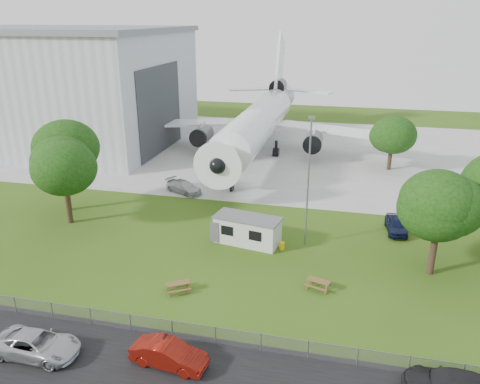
% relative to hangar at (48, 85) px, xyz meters
% --- Properties ---
extents(ground, '(160.00, 160.00, 0.00)m').
position_rel_hangar_xyz_m(ground, '(37.97, -36.00, -9.41)').
color(ground, '#43641A').
extents(asphalt_strip, '(120.00, 8.00, 0.02)m').
position_rel_hangar_xyz_m(asphalt_strip, '(37.97, -49.00, -9.40)').
color(asphalt_strip, black).
rests_on(asphalt_strip, ground).
extents(concrete_apron, '(120.00, 46.00, 0.03)m').
position_rel_hangar_xyz_m(concrete_apron, '(37.97, 2.00, -9.39)').
color(concrete_apron, '#B7B7B2').
rests_on(concrete_apron, ground).
extents(hangar, '(43.00, 31.00, 18.55)m').
position_rel_hangar_xyz_m(hangar, '(0.00, 0.00, 0.00)').
color(hangar, '#B2B7BC').
rests_on(hangar, ground).
extents(airliner, '(46.36, 47.73, 17.69)m').
position_rel_hangar_xyz_m(airliner, '(35.97, -0.14, -4.14)').
color(airliner, white).
rests_on(airliner, ground).
extents(site_cabin, '(6.94, 3.79, 2.62)m').
position_rel_hangar_xyz_m(site_cabin, '(40.84, -30.73, -8.09)').
color(site_cabin, beige).
rests_on(site_cabin, ground).
extents(picnic_west, '(2.32, 2.23, 0.76)m').
position_rel_hangar_xyz_m(picnic_west, '(37.41, -40.20, -9.41)').
color(picnic_west, brown).
rests_on(picnic_west, ground).
extents(picnic_east, '(2.17, 1.98, 0.76)m').
position_rel_hangar_xyz_m(picnic_east, '(48.01, -37.27, -9.41)').
color(picnic_east, brown).
rests_on(picnic_east, ground).
extents(fence, '(58.00, 0.04, 1.30)m').
position_rel_hangar_xyz_m(fence, '(37.97, -45.50, -9.41)').
color(fence, gray).
rests_on(fence, ground).
extents(lamp_mast, '(0.16, 0.16, 12.00)m').
position_rel_hangar_xyz_m(lamp_mast, '(46.17, -29.80, -3.41)').
color(lamp_mast, slate).
rests_on(lamp_mast, ground).
extents(tree_west_big, '(7.48, 7.48, 10.16)m').
position_rel_hangar_xyz_m(tree_west_big, '(19.89, -27.43, -3.00)').
color(tree_west_big, '#382619').
rests_on(tree_west_big, ground).
extents(tree_west_small, '(6.94, 6.94, 9.67)m').
position_rel_hangar_xyz_m(tree_west_small, '(21.93, -30.43, -3.22)').
color(tree_west_small, '#382619').
rests_on(tree_west_small, ground).
extents(tree_east_front, '(6.52, 6.52, 8.99)m').
position_rel_hangar_xyz_m(tree_east_front, '(56.87, -32.76, -3.69)').
color(tree_east_front, '#382619').
rests_on(tree_east_front, ground).
extents(tree_far_apron, '(6.37, 6.37, 8.30)m').
position_rel_hangar_xyz_m(tree_far_apron, '(55.22, -4.14, -4.31)').
color(tree_far_apron, '#382619').
rests_on(tree_far_apron, ground).
extents(car_centre_sedan, '(4.93, 2.19, 1.57)m').
position_rel_hangar_xyz_m(car_centre_sedan, '(39.76, -48.07, -8.62)').
color(car_centre_sedan, maroon).
rests_on(car_centre_sedan, ground).
extents(car_west_estate, '(5.54, 2.56, 1.54)m').
position_rel_hangar_xyz_m(car_west_estate, '(31.33, -49.12, -8.64)').
color(car_west_estate, '#AFB0B6').
rests_on(car_west_estate, ground).
extents(car_ne_hatch, '(2.17, 4.65, 1.54)m').
position_rel_hangar_xyz_m(car_ne_hatch, '(54.67, -25.08, -8.64)').
color(car_ne_hatch, black).
rests_on(car_ne_hatch, ground).
extents(car_ne_sedan, '(2.56, 4.12, 1.28)m').
position_rel_hangar_xyz_m(car_ne_sedan, '(56.84, -23.42, -8.77)').
color(car_ne_sedan, maroon).
rests_on(car_ne_sedan, ground).
extents(car_apron_van, '(5.36, 4.08, 1.45)m').
position_rel_hangar_xyz_m(car_apron_van, '(30.44, -19.40, -8.68)').
color(car_apron_van, '#ADAFB4').
rests_on(car_apron_van, ground).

